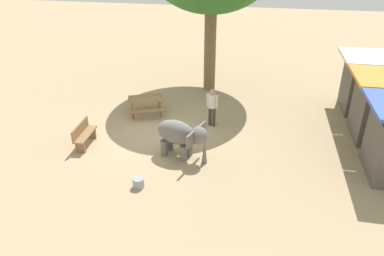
# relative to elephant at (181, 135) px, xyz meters

# --- Properties ---
(ground_plane) EXTENTS (60.00, 60.00, 0.00)m
(ground_plane) POSITION_rel_elephant_xyz_m (-1.38, -1.31, -0.87)
(ground_plane) COLOR tan
(elephant) EXTENTS (1.45, 1.97, 1.36)m
(elephant) POSITION_rel_elephant_xyz_m (0.00, 0.00, 0.00)
(elephant) COLOR slate
(elephant) RESTS_ON ground_plane
(person_handler) EXTENTS (0.32, 0.49, 1.62)m
(person_handler) POSITION_rel_elephant_xyz_m (-2.61, 0.72, 0.08)
(person_handler) COLOR #3F3833
(person_handler) RESTS_ON ground_plane
(wooden_bench) EXTENTS (1.42, 0.47, 0.88)m
(wooden_bench) POSITION_rel_elephant_xyz_m (-0.10, -3.76, -0.40)
(wooden_bench) COLOR olive
(wooden_bench) RESTS_ON ground_plane
(picnic_table_near) EXTENTS (1.92, 1.93, 0.78)m
(picnic_table_near) POSITION_rel_elephant_xyz_m (-3.16, -2.27, -0.28)
(picnic_table_near) COLOR olive
(picnic_table_near) RESTS_ON ground_plane
(market_stall_white) EXTENTS (2.50, 2.50, 2.52)m
(market_stall_white) POSITION_rel_elephant_xyz_m (-5.43, 7.18, 0.27)
(market_stall_white) COLOR #59514C
(market_stall_white) RESTS_ON ground_plane
(market_stall_orange) EXTENTS (2.50, 2.50, 2.52)m
(market_stall_orange) POSITION_rel_elephant_xyz_m (-2.83, 7.18, 0.27)
(market_stall_orange) COLOR #59514C
(market_stall_orange) RESTS_ON ground_plane
(feed_bucket) EXTENTS (0.36, 0.36, 0.32)m
(feed_bucket) POSITION_rel_elephant_xyz_m (2.05, -0.94, -0.71)
(feed_bucket) COLOR gray
(feed_bucket) RESTS_ON ground_plane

